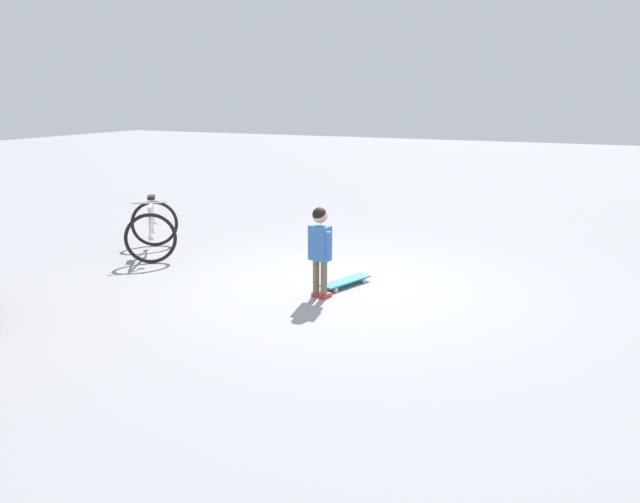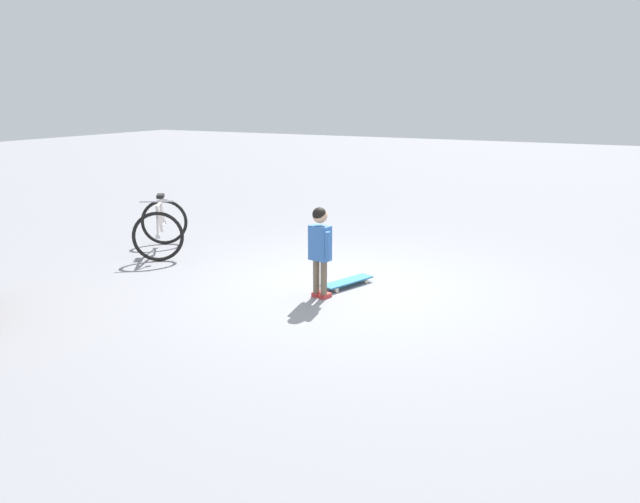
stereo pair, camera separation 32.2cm
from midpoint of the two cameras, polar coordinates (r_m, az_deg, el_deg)
The scene contains 4 objects.
ground_plane at distance 7.48m, azimuth 3.11°, elevation -3.36°, with size 50.00×50.00×0.00m, color gray.
child_person at distance 6.93m, azimuth 1.34°, elevation 0.85°, with size 0.33×0.27×1.06m.
skateboard at distance 7.51m, azimuth 3.78°, elevation -2.83°, with size 0.42×0.76×0.07m.
bicycle_near at distance 9.28m, azimuth -13.59°, elevation 2.20°, with size 1.21×1.28×0.85m.
Camera 2 is at (-3.08, 6.42, 2.29)m, focal length 34.41 mm.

